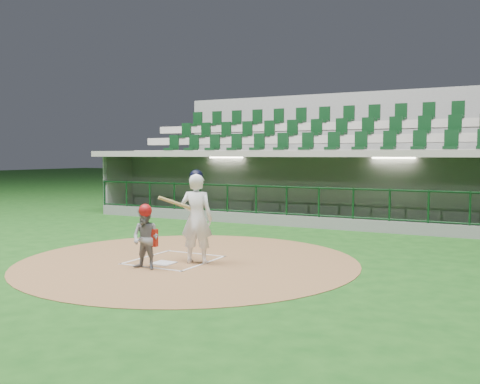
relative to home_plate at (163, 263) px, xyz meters
The scene contains 8 objects.
ground 0.70m from the home_plate, 90.00° to the left, with size 120.00×120.00×0.00m, color #164614.
dirt_circle 0.58m from the home_plate, 59.04° to the left, with size 7.20×7.20×0.01m, color brown.
home_plate is the anchor object (origin of this frame).
batter_box_chalk 0.40m from the home_plate, 90.00° to the left, with size 1.55×1.80×0.01m.
dugout_structure 8.58m from the home_plate, 89.45° to the left, with size 16.40×3.70×3.00m.
seating_deck 11.69m from the home_plate, 90.00° to the left, with size 17.00×6.72×5.15m.
batter 1.18m from the home_plate, 32.26° to the left, with size 0.92×0.94×1.95m.
catcher 0.85m from the home_plate, 89.77° to the right, with size 0.61×0.48×1.29m.
Camera 1 is at (6.46, -9.68, 2.27)m, focal length 40.00 mm.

